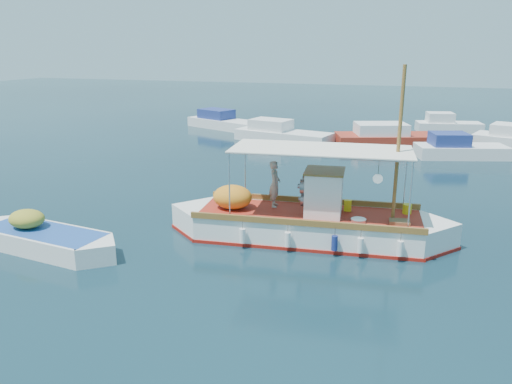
% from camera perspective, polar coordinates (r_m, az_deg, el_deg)
% --- Properties ---
extents(ground, '(160.00, 160.00, 0.00)m').
position_cam_1_polar(ground, '(18.32, 3.70, -5.91)').
color(ground, black).
rests_on(ground, ground).
extents(fishing_caique, '(10.72, 3.65, 6.57)m').
position_cam_1_polar(fishing_caique, '(18.72, 5.78, -3.58)').
color(fishing_caique, white).
rests_on(fishing_caique, ground).
extents(dinghy, '(6.30, 2.34, 1.55)m').
position_cam_1_polar(dinghy, '(19.24, -23.07, -5.11)').
color(dinghy, white).
rests_on(dinghy, ground).
extents(bg_boat_nw, '(7.72, 3.97, 1.80)m').
position_cam_1_polar(bg_boat_nw, '(38.08, 2.85, 6.56)').
color(bg_boat_nw, silver).
rests_on(bg_boat_nw, ground).
extents(bg_boat_n, '(9.42, 5.60, 1.80)m').
position_cam_1_polar(bg_boat_n, '(37.87, 15.59, 5.93)').
color(bg_boat_n, maroon).
rests_on(bg_boat_n, ground).
extents(bg_boat_ne, '(6.02, 3.70, 1.80)m').
position_cam_1_polar(bg_boat_ne, '(34.87, 22.13, 4.47)').
color(bg_boat_ne, silver).
rests_on(bg_boat_ne, ground).
extents(bg_boat_far_w, '(7.60, 4.95, 1.80)m').
position_cam_1_polar(bg_boat_far_w, '(44.30, -3.75, 7.92)').
color(bg_boat_far_w, silver).
rests_on(bg_boat_far_w, ground).
extents(bg_boat_far_n, '(5.51, 3.01, 1.80)m').
position_cam_1_polar(bg_boat_far_n, '(45.33, 20.97, 7.07)').
color(bg_boat_far_n, silver).
rests_on(bg_boat_far_n, ground).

